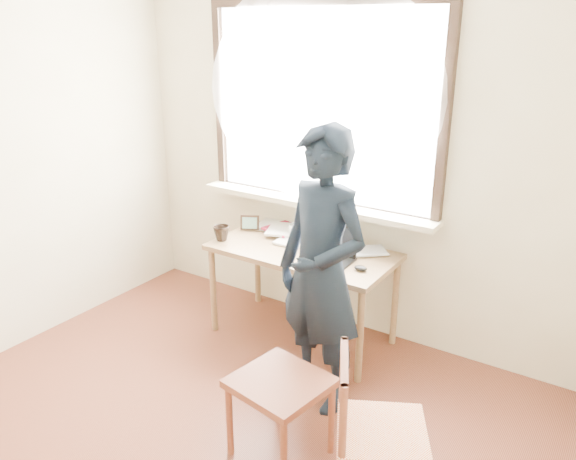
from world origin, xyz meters
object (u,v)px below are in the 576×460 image
Objects in this scene: work_chair at (280,391)px; person at (322,272)px; laptop at (331,251)px; mug_white at (297,231)px; side_chair at (378,443)px; desk at (302,259)px; mug_dark at (221,233)px.

person is at bearing 97.71° from work_chair.
mug_white is (-0.39, 0.20, -0.00)m from laptop.
laptop is at bearing 127.80° from person.
person is at bearing -66.38° from laptop.
mug_white is 0.08× the size of person.
laptop is 0.20× the size of person.
person reaches higher than side_chair.
laptop is 2.58× the size of mug_white.
laptop is at bearing -7.84° from desk.
laptop is (0.24, -0.03, 0.12)m from desk.
mug_white is (-0.15, 0.17, 0.12)m from desk.
mug_dark is 1.11m from person.
desk is 3.83× the size of laptop.
desk is at bearing -48.57° from mug_white.
mug_white is 0.25× the size of work_chair.
desk is 0.74m from person.
laptop is 1.50m from side_chair.
desk is 0.77× the size of person.
work_chair is 0.59× the size of side_chair.
work_chair is at bearing -61.10° from mug_white.
side_chair is 0.51× the size of person.
mug_dark is at bearing -170.43° from laptop.
work_chair is at bearing 166.71° from side_chair.
mug_dark is 2.02m from side_chair.
work_chair is 0.69m from person.
mug_white is 1.45m from work_chair.
person is (-0.67, 0.67, 0.38)m from side_chair.
laptop is 0.44m from mug_white.
work_chair is at bearing -68.10° from person.
work_chair is (0.53, -1.07, -0.23)m from desk.
laptop reaches higher than desk.
mug_white is 0.55m from mug_dark.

